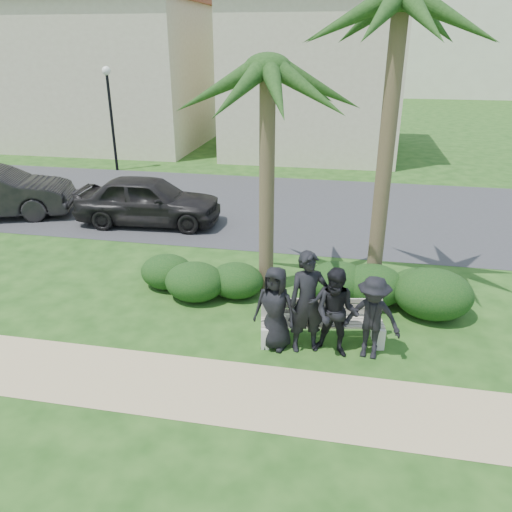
% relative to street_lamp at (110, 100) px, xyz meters
% --- Properties ---
extents(ground, '(160.00, 160.00, 0.00)m').
position_rel_street_lamp_xyz_m(ground, '(9.00, -12.00, -2.94)').
color(ground, '#1A4112').
rests_on(ground, ground).
extents(footpath, '(30.00, 1.60, 0.01)m').
position_rel_street_lamp_xyz_m(footpath, '(9.00, -13.80, -2.94)').
color(footpath, tan).
rests_on(footpath, ground).
extents(asphalt_street, '(160.00, 8.00, 0.01)m').
position_rel_street_lamp_xyz_m(asphalt_street, '(9.00, -4.00, -2.94)').
color(asphalt_street, '#2D2D30').
rests_on(asphalt_street, ground).
extents(stucco_bldg_left, '(10.40, 8.40, 7.30)m').
position_rel_street_lamp_xyz_m(stucco_bldg_left, '(-3.00, 6.00, 0.72)').
color(stucco_bldg_left, '#BEB28F').
rests_on(stucco_bldg_left, ground).
extents(stucco_bldg_right, '(8.40, 8.40, 7.30)m').
position_rel_street_lamp_xyz_m(stucco_bldg_right, '(8.00, 6.00, 0.72)').
color(stucco_bldg_right, '#BEB28F').
rests_on(stucco_bldg_right, ground).
extents(street_lamp, '(0.36, 0.36, 4.29)m').
position_rel_street_lamp_xyz_m(street_lamp, '(0.00, 0.00, 0.00)').
color(street_lamp, black).
rests_on(street_lamp, ground).
extents(park_bench, '(2.33, 0.91, 0.79)m').
position_rel_street_lamp_xyz_m(park_bench, '(9.79, -12.05, -2.59)').
color(park_bench, '#AFA593').
rests_on(park_bench, ground).
extents(man_a, '(0.87, 0.67, 1.58)m').
position_rel_street_lamp_xyz_m(man_a, '(8.96, -12.36, -2.15)').
color(man_a, black).
rests_on(man_a, ground).
extents(man_b, '(0.81, 0.67, 1.91)m').
position_rel_street_lamp_xyz_m(man_b, '(9.53, -12.34, -1.99)').
color(man_b, black).
rests_on(man_b, ground).
extents(man_c, '(0.91, 0.77, 1.66)m').
position_rel_street_lamp_xyz_m(man_c, '(10.04, -12.40, -2.11)').
color(man_c, black).
rests_on(man_c, ground).
extents(man_d, '(1.08, 0.73, 1.55)m').
position_rel_street_lamp_xyz_m(man_d, '(10.66, -12.36, -2.17)').
color(man_d, black).
rests_on(man_d, ground).
extents(hedge_a, '(1.21, 1.00, 0.79)m').
position_rel_street_lamp_xyz_m(hedge_a, '(6.17, -10.40, -2.55)').
color(hedge_a, '#0E3310').
rests_on(hedge_a, ground).
extents(hedge_b, '(1.30, 1.08, 0.85)m').
position_rel_street_lamp_xyz_m(hedge_b, '(6.96, -10.84, -2.52)').
color(hedge_b, '#0E3310').
rests_on(hedge_b, ground).
extents(hedge_c, '(1.19, 0.99, 0.78)m').
position_rel_street_lamp_xyz_m(hedge_c, '(7.82, -10.54, -2.55)').
color(hedge_c, '#0E3310').
rests_on(hedge_c, ground).
extents(hedge_d, '(1.35, 1.12, 0.88)m').
position_rel_street_lamp_xyz_m(hedge_d, '(10.01, -10.30, -2.50)').
color(hedge_d, '#0E3310').
rests_on(hedge_d, ground).
extents(hedge_e, '(1.37, 1.13, 0.89)m').
position_rel_street_lamp_xyz_m(hedge_e, '(10.74, -10.33, -2.50)').
color(hedge_e, '#0E3310').
rests_on(hedge_e, ground).
extents(hedge_f, '(1.57, 1.30, 1.02)m').
position_rel_street_lamp_xyz_m(hedge_f, '(11.93, -10.62, -2.43)').
color(hedge_f, '#0E3310').
rests_on(hedge_f, ground).
extents(hedge_extra, '(1.37, 1.13, 0.89)m').
position_rel_street_lamp_xyz_m(hedge_extra, '(11.76, -10.33, -2.50)').
color(hedge_extra, '#0E3310').
rests_on(hedge_extra, ground).
extents(palm_left, '(3.00, 3.00, 5.64)m').
position_rel_street_lamp_xyz_m(palm_left, '(8.41, -10.14, 1.72)').
color(palm_left, brown).
rests_on(palm_left, ground).
extents(palm_right, '(3.00, 3.00, 6.81)m').
position_rel_street_lamp_xyz_m(palm_right, '(10.76, -9.88, 2.86)').
color(palm_right, brown).
rests_on(palm_right, ground).
extents(car_a, '(4.49, 2.04, 1.49)m').
position_rel_street_lamp_xyz_m(car_a, '(4.12, -6.38, -2.20)').
color(car_a, black).
rests_on(car_a, ground).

